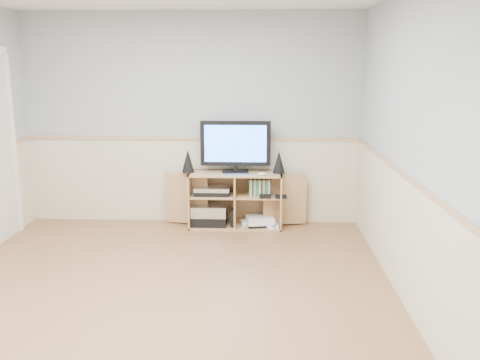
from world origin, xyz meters
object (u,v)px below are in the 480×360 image
(media_cabinet, at_px, (236,198))
(game_consoles, at_px, (259,221))
(keyboard, at_px, (236,175))
(monitor, at_px, (235,145))

(media_cabinet, relative_size, game_consoles, 3.66)
(keyboard, height_order, game_consoles, keyboard)
(keyboard, xyz_separation_m, game_consoles, (0.26, 0.13, -0.59))
(media_cabinet, xyz_separation_m, game_consoles, (0.28, -0.06, -0.26))
(media_cabinet, bearing_deg, game_consoles, -12.73)
(media_cabinet, height_order, monitor, monitor)
(media_cabinet, bearing_deg, keyboard, -84.79)
(monitor, height_order, keyboard, monitor)
(keyboard, bearing_deg, game_consoles, 23.33)
(media_cabinet, height_order, keyboard, keyboard)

